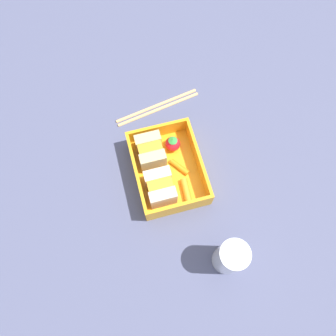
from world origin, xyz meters
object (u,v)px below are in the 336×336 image
Objects in this scene: carrot_stick_far_left at (186,192)px; carrot_stick_left at (180,168)px; chopstick_pair at (157,107)px; sandwich_center_left at (151,152)px; strawberry_far_left at (173,144)px; sandwich_left at (160,188)px; drinking_glass at (230,257)px.

carrot_stick_far_left is 1.22× the size of carrot_stick_left.
chopstick_pair is (20.72, 0.52, -1.53)cm from carrot_stick_far_left.
carrot_stick_far_left is 5.06cm from carrot_stick_left.
sandwich_center_left reaches higher than chopstick_pair.
sandwich_center_left reaches higher than strawberry_far_left.
carrot_stick_far_left is (-1.55, -4.76, -1.79)cm from sandwich_left.
chopstick_pair is 1.95× the size of drinking_glass.
strawberry_far_left is at bearing -29.08° from sandwich_left.
sandwich_center_left reaches higher than carrot_stick_left.
chopstick_pair is (15.66, 0.62, -1.39)cm from carrot_stick_left.
carrot_stick_left reaches higher than chopstick_pair.
sandwich_left is 1.44× the size of carrot_stick_left.
strawberry_far_left is (0.96, -4.78, -0.83)cm from sandwich_center_left.
carrot_stick_left is 5.20cm from strawberry_far_left.
drinking_glass is at bearing -171.64° from strawberry_far_left.
drinking_glass is at bearing -165.69° from carrot_stick_far_left.
drinking_glass is at bearing -160.21° from sandwich_center_left.
carrot_stick_left is 1.18× the size of strawberry_far_left.
strawberry_far_left reaches higher than chopstick_pair.
chopstick_pair is at bearing 6.71° from drinking_glass.
carrot_stick_far_left is at bearing 178.91° from carrot_stick_left.
drinking_glass is (-18.99, -3.46, 3.16)cm from carrot_stick_left.
carrot_stick_far_left is 1.43× the size of strawberry_far_left.
chopstick_pair is at bearing 2.27° from carrot_stick_left.
sandwich_center_left reaches higher than carrot_stick_far_left.
carrot_stick_far_left is 20.78cm from chopstick_pair.
chopstick_pair is (11.54, -4.24, -3.32)cm from sandwich_center_left.
sandwich_left is 1.00× the size of sandwich_center_left.
chopstick_pair is at bearing 1.45° from carrot_stick_far_left.
strawberry_far_left is (5.08, 0.08, 1.10)cm from carrot_stick_left.
sandwich_left is 19.91cm from chopstick_pair.
strawberry_far_left reaches higher than carrot_stick_left.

